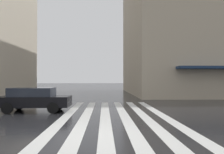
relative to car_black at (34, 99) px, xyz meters
The scene contains 4 objects.
ground_plane 6.65m from the car_black, 146.41° to the right, with size 220.00×220.00×0.00m, color black.
zebra_crossing 4.98m from the car_black, 107.73° to the right, with size 13.00×5.50×0.01m.
haussmann_block_corner 26.99m from the car_black, 47.17° to the right, with size 21.02×21.16×22.96m.
car_black is the anchor object (origin of this frame).
Camera 1 is at (-7.44, -0.49, 1.88)m, focal length 34.64 mm.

